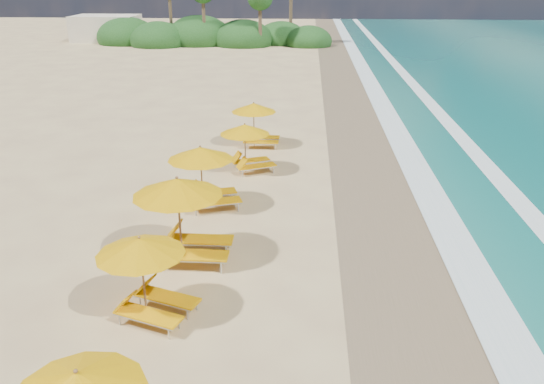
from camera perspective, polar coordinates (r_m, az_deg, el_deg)
ground at (r=17.40m, az=0.00°, el=-3.67°), size 160.00×160.00×0.00m
wet_sand at (r=17.62m, az=13.12°, el=-3.92°), size 4.00×160.00×0.01m
surf_foam at (r=18.27m, az=21.53°, el=-3.92°), size 4.00×160.00×0.01m
station_1 at (r=12.93m, az=-12.67°, el=-8.17°), size 2.63×2.57×2.05m
station_2 at (r=15.13m, az=-8.88°, el=-2.25°), size 2.65×2.44×2.48m
station_3 at (r=18.53m, az=-6.79°, el=1.98°), size 2.83×2.77×2.22m
station_4 at (r=21.90m, az=-2.42°, el=4.95°), size 2.63×2.61×2.01m
station_5 at (r=25.18m, az=-1.52°, el=7.30°), size 2.21×2.03×2.06m
treeline at (r=62.48m, az=-6.66°, el=15.83°), size 25.80×8.80×9.74m
beach_building at (r=67.96m, az=-16.77°, el=15.92°), size 7.00×5.00×2.80m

